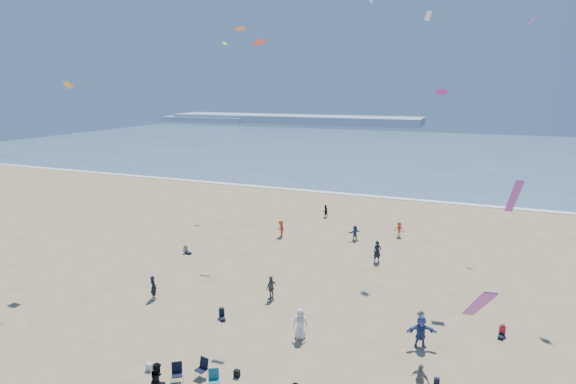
% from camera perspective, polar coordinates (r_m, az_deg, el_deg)
% --- Properties ---
extents(ocean, '(220.00, 100.00, 0.06)m').
position_cam_1_polar(ocean, '(111.42, 15.76, 5.05)').
color(ocean, '#476B84').
rests_on(ocean, ground).
extents(surf_line, '(220.00, 1.20, 0.08)m').
position_cam_1_polar(surf_line, '(62.62, 10.81, -0.56)').
color(surf_line, white).
rests_on(surf_line, ground).
extents(headland_far, '(110.00, 20.00, 3.20)m').
position_cam_1_polar(headland_far, '(198.54, 0.57, 9.25)').
color(headland_far, '#7A8EA8').
rests_on(headland_far, ground).
extents(headland_near, '(40.00, 14.00, 2.00)m').
position_cam_1_polar(headland_near, '(211.88, -10.22, 9.12)').
color(headland_near, '#7A8EA8').
rests_on(headland_near, ground).
extents(standing_flyers, '(32.03, 33.65, 1.89)m').
position_cam_1_polar(standing_flyers, '(33.00, 6.37, -11.42)').
color(standing_flyers, '#32478C').
rests_on(standing_flyers, ground).
extents(seated_group, '(26.42, 22.06, 0.84)m').
position_cam_1_polar(seated_group, '(27.85, -2.74, -17.25)').
color(seated_group, white).
rests_on(seated_group, ground).
extents(chair_cluster, '(2.82, 1.57, 1.00)m').
position_cam_1_polar(chair_cluster, '(24.64, -11.46, -21.74)').
color(chair_cluster, black).
rests_on(chair_cluster, ground).
extents(white_tote, '(0.35, 0.20, 0.40)m').
position_cam_1_polar(white_tote, '(26.28, -17.20, -20.45)').
color(white_tote, silver).
rests_on(white_tote, ground).
extents(black_backpack, '(0.30, 0.22, 0.38)m').
position_cam_1_polar(black_backpack, '(24.96, -6.51, -21.91)').
color(black_backpack, black).
rests_on(black_backpack, ground).
extents(navy_bag, '(0.28, 0.18, 0.34)m').
position_cam_1_polar(navy_bag, '(25.46, 18.37, -21.82)').
color(navy_bag, black).
rests_on(navy_bag, ground).
extents(kites_aloft, '(39.12, 43.38, 28.29)m').
position_cam_1_polar(kites_aloft, '(28.07, 17.86, 13.29)').
color(kites_aloft, '#DC4C24').
rests_on(kites_aloft, ground).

